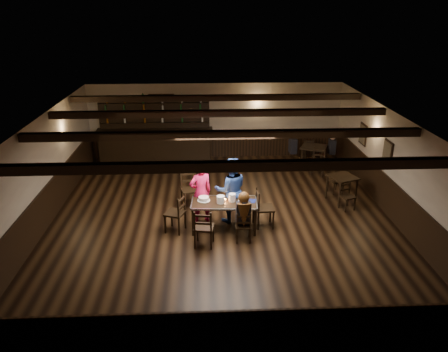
{
  "coord_description": "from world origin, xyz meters",
  "views": [
    {
      "loc": [
        -0.45,
        -10.32,
        5.35
      ],
      "look_at": [
        0.07,
        0.2,
        1.13
      ],
      "focal_mm": 35.0,
      "sensor_mm": 36.0,
      "label": 1
    }
  ],
  "objects_px": {
    "dining_table": "(224,205)",
    "woman_pink": "(201,193)",
    "chair_near_left": "(203,226)",
    "man_blue": "(231,190)",
    "chair_near_right": "(243,225)",
    "cake": "(204,199)",
    "bar_counter": "(155,141)"
  },
  "relations": [
    {
      "from": "chair_near_right",
      "to": "man_blue",
      "type": "relative_size",
      "value": 0.45
    },
    {
      "from": "man_blue",
      "to": "bar_counter",
      "type": "xyz_separation_m",
      "value": [
        -2.4,
        4.84,
        -0.14
      ]
    },
    {
      "from": "dining_table",
      "to": "bar_counter",
      "type": "bearing_deg",
      "value": 112.59
    },
    {
      "from": "chair_near_right",
      "to": "woman_pink",
      "type": "xyz_separation_m",
      "value": [
        -1.0,
        1.08,
        0.37
      ]
    },
    {
      "from": "cake",
      "to": "dining_table",
      "type": "bearing_deg",
      "value": -11.53
    },
    {
      "from": "cake",
      "to": "chair_near_left",
      "type": "bearing_deg",
      "value": -90.9
    },
    {
      "from": "dining_table",
      "to": "man_blue",
      "type": "bearing_deg",
      "value": 67.39
    },
    {
      "from": "dining_table",
      "to": "chair_near_left",
      "type": "relative_size",
      "value": 1.76
    },
    {
      "from": "dining_table",
      "to": "cake",
      "type": "relative_size",
      "value": 5.28
    },
    {
      "from": "chair_near_right",
      "to": "woman_pink",
      "type": "bearing_deg",
      "value": 132.88
    },
    {
      "from": "cake",
      "to": "bar_counter",
      "type": "distance_m",
      "value": 5.47
    },
    {
      "from": "chair_near_left",
      "to": "woman_pink",
      "type": "distance_m",
      "value": 1.3
    },
    {
      "from": "chair_near_left",
      "to": "man_blue",
      "type": "relative_size",
      "value": 0.55
    },
    {
      "from": "dining_table",
      "to": "chair_near_left",
      "type": "distance_m",
      "value": 1.0
    },
    {
      "from": "chair_near_right",
      "to": "woman_pink",
      "type": "relative_size",
      "value": 0.47
    },
    {
      "from": "man_blue",
      "to": "cake",
      "type": "height_order",
      "value": "man_blue"
    },
    {
      "from": "bar_counter",
      "to": "woman_pink",
      "type": "bearing_deg",
      "value": -71.57
    },
    {
      "from": "woman_pink",
      "to": "man_blue",
      "type": "bearing_deg",
      "value": 159.69
    },
    {
      "from": "chair_near_right",
      "to": "cake",
      "type": "distance_m",
      "value": 1.25
    },
    {
      "from": "dining_table",
      "to": "woman_pink",
      "type": "relative_size",
      "value": 1.01
    },
    {
      "from": "chair_near_right",
      "to": "cake",
      "type": "relative_size",
      "value": 2.47
    },
    {
      "from": "chair_near_left",
      "to": "cake",
      "type": "bearing_deg",
      "value": 89.1
    },
    {
      "from": "dining_table",
      "to": "bar_counter",
      "type": "distance_m",
      "value": 5.74
    },
    {
      "from": "chair_near_right",
      "to": "bar_counter",
      "type": "distance_m",
      "value": 6.52
    },
    {
      "from": "chair_near_left",
      "to": "bar_counter",
      "type": "xyz_separation_m",
      "value": [
        -1.69,
        6.15,
        0.17
      ]
    },
    {
      "from": "man_blue",
      "to": "bar_counter",
      "type": "distance_m",
      "value": 5.4
    },
    {
      "from": "dining_table",
      "to": "woman_pink",
      "type": "height_order",
      "value": "woman_pink"
    },
    {
      "from": "chair_near_left",
      "to": "man_blue",
      "type": "bearing_deg",
      "value": 61.53
    },
    {
      "from": "chair_near_right",
      "to": "man_blue",
      "type": "xyz_separation_m",
      "value": [
        -0.23,
        1.12,
        0.41
      ]
    },
    {
      "from": "bar_counter",
      "to": "cake",
      "type": "bearing_deg",
      "value": -71.88
    },
    {
      "from": "man_blue",
      "to": "chair_near_right",
      "type": "bearing_deg",
      "value": 96.32
    },
    {
      "from": "man_blue",
      "to": "cake",
      "type": "distance_m",
      "value": 0.79
    }
  ]
}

